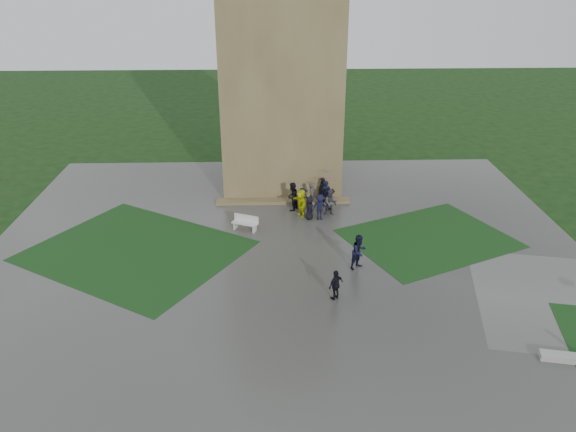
{
  "coord_description": "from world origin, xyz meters",
  "views": [
    {
      "loc": [
        -0.72,
        -24.24,
        15.2
      ],
      "look_at": [
        0.2,
        5.88,
        1.2
      ],
      "focal_mm": 35.0,
      "sensor_mm": 36.0,
      "label": 1
    }
  ],
  "objects_px": {
    "tower": "(281,56)",
    "pedestrian_near": "(336,285)",
    "bench": "(245,223)",
    "pedestrian_mid": "(359,252)"
  },
  "relations": [
    {
      "from": "tower",
      "to": "pedestrian_near",
      "type": "bearing_deg",
      "value": -81.94
    },
    {
      "from": "tower",
      "to": "bench",
      "type": "distance_m",
      "value": 12.25
    },
    {
      "from": "tower",
      "to": "bench",
      "type": "height_order",
      "value": "tower"
    },
    {
      "from": "pedestrian_mid",
      "to": "pedestrian_near",
      "type": "xyz_separation_m",
      "value": [
        -1.55,
        -2.96,
        -0.18
      ]
    },
    {
      "from": "tower",
      "to": "pedestrian_near",
      "type": "height_order",
      "value": "tower"
    },
    {
      "from": "pedestrian_mid",
      "to": "bench",
      "type": "bearing_deg",
      "value": 104.9
    },
    {
      "from": "tower",
      "to": "pedestrian_near",
      "type": "relative_size",
      "value": 11.47
    },
    {
      "from": "bench",
      "to": "pedestrian_mid",
      "type": "xyz_separation_m",
      "value": [
        6.21,
        -4.76,
        0.49
      ]
    },
    {
      "from": "bench",
      "to": "pedestrian_near",
      "type": "distance_m",
      "value": 9.03
    },
    {
      "from": "pedestrian_near",
      "to": "tower",
      "type": "bearing_deg",
      "value": -122.83
    }
  ]
}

